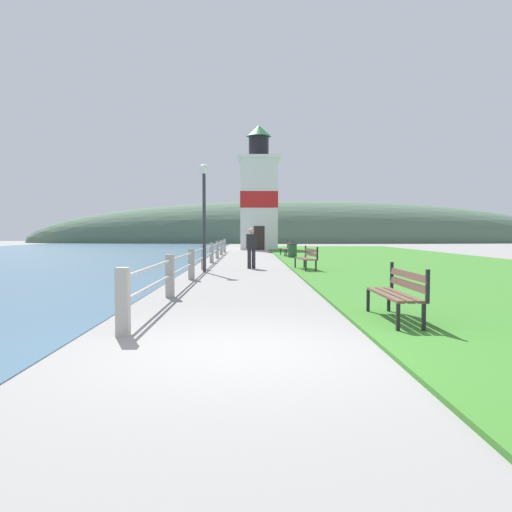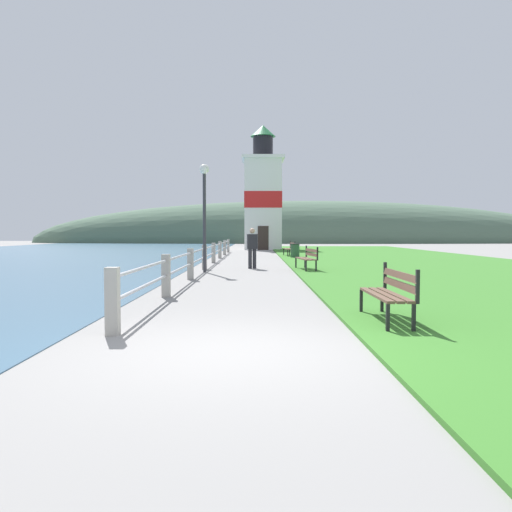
{
  "view_description": "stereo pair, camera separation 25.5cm",
  "coord_description": "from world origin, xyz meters",
  "px_view_note": "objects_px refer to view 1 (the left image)",
  "views": [
    {
      "loc": [
        0.11,
        -6.05,
        1.47
      ],
      "look_at": [
        0.47,
        18.56,
        0.3
      ],
      "focal_mm": 35.0,
      "sensor_mm": 36.0,
      "label": 1
    },
    {
      "loc": [
        0.37,
        -6.05,
        1.47
      ],
      "look_at": [
        0.47,
        18.56,
        0.3
      ],
      "focal_mm": 35.0,
      "sensor_mm": 36.0,
      "label": 2
    }
  ],
  "objects_px": {
    "park_bench_far": "(287,248)",
    "person_strolling": "(251,247)",
    "park_bench_midway": "(307,257)",
    "trash_bin": "(292,251)",
    "lamp_post": "(204,198)",
    "park_bench_near": "(399,290)",
    "lighthouse": "(259,197)"
  },
  "relations": [
    {
      "from": "lighthouse",
      "to": "lamp_post",
      "type": "distance_m",
      "value": 24.91
    },
    {
      "from": "park_bench_near",
      "to": "lamp_post",
      "type": "height_order",
      "value": "lamp_post"
    },
    {
      "from": "park_bench_far",
      "to": "trash_bin",
      "type": "height_order",
      "value": "park_bench_far"
    },
    {
      "from": "lamp_post",
      "to": "park_bench_near",
      "type": "bearing_deg",
      "value": -68.78
    },
    {
      "from": "person_strolling",
      "to": "lamp_post",
      "type": "height_order",
      "value": "lamp_post"
    },
    {
      "from": "park_bench_midway",
      "to": "trash_bin",
      "type": "bearing_deg",
      "value": -98.02
    },
    {
      "from": "park_bench_near",
      "to": "trash_bin",
      "type": "distance_m",
      "value": 20.1
    },
    {
      "from": "trash_bin",
      "to": "lamp_post",
      "type": "relative_size",
      "value": 0.21
    },
    {
      "from": "lighthouse",
      "to": "trash_bin",
      "type": "relative_size",
      "value": 12.66
    },
    {
      "from": "park_bench_near",
      "to": "lighthouse",
      "type": "distance_m",
      "value": 35.4
    },
    {
      "from": "lamp_post",
      "to": "trash_bin",
      "type": "bearing_deg",
      "value": 67.1
    },
    {
      "from": "lighthouse",
      "to": "person_strolling",
      "type": "relative_size",
      "value": 6.49
    },
    {
      "from": "lamp_post",
      "to": "park_bench_far",
      "type": "bearing_deg",
      "value": 71.49
    },
    {
      "from": "park_bench_near",
      "to": "trash_bin",
      "type": "bearing_deg",
      "value": -90.4
    },
    {
      "from": "person_strolling",
      "to": "park_bench_far",
      "type": "bearing_deg",
      "value": -24.18
    },
    {
      "from": "park_bench_far",
      "to": "lighthouse",
      "type": "xyz_separation_m",
      "value": [
        -1.48,
        12.87,
        3.99
      ]
    },
    {
      "from": "park_bench_near",
      "to": "lighthouse",
      "type": "xyz_separation_m",
      "value": [
        -1.55,
        35.14,
        4.0
      ]
    },
    {
      "from": "person_strolling",
      "to": "park_bench_near",
      "type": "bearing_deg",
      "value": 178.96
    },
    {
      "from": "lighthouse",
      "to": "lamp_post",
      "type": "relative_size",
      "value": 2.68
    },
    {
      "from": "lighthouse",
      "to": "trash_bin",
      "type": "height_order",
      "value": "lighthouse"
    },
    {
      "from": "park_bench_near",
      "to": "person_strolling",
      "type": "bearing_deg",
      "value": -79.59
    },
    {
      "from": "lighthouse",
      "to": "person_strolling",
      "type": "bearing_deg",
      "value": -91.87
    },
    {
      "from": "park_bench_far",
      "to": "person_strolling",
      "type": "distance_m",
      "value": 10.31
    },
    {
      "from": "trash_bin",
      "to": "park_bench_far",
      "type": "bearing_deg",
      "value": 93.32
    },
    {
      "from": "park_bench_midway",
      "to": "park_bench_far",
      "type": "distance_m",
      "value": 11.3
    },
    {
      "from": "park_bench_near",
      "to": "lighthouse",
      "type": "height_order",
      "value": "lighthouse"
    },
    {
      "from": "park_bench_near",
      "to": "park_bench_midway",
      "type": "relative_size",
      "value": 0.92
    },
    {
      "from": "lamp_post",
      "to": "person_strolling",
      "type": "bearing_deg",
      "value": 45.75
    },
    {
      "from": "lighthouse",
      "to": "person_strolling",
      "type": "height_order",
      "value": "lighthouse"
    },
    {
      "from": "lamp_post",
      "to": "park_bench_midway",
      "type": "bearing_deg",
      "value": 8.06
    },
    {
      "from": "person_strolling",
      "to": "lamp_post",
      "type": "relative_size",
      "value": 0.41
    },
    {
      "from": "park_bench_far",
      "to": "park_bench_near",
      "type": "bearing_deg",
      "value": 86.08
    }
  ]
}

